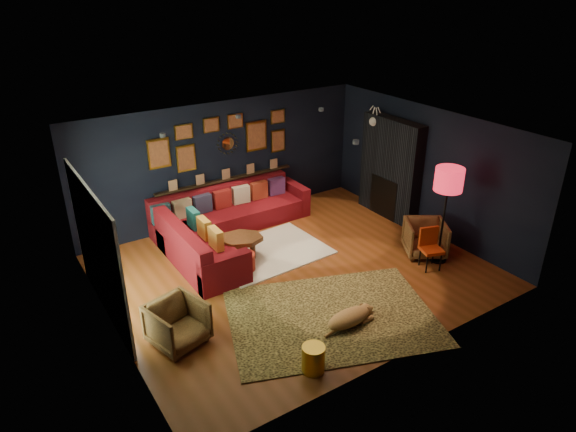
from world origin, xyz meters
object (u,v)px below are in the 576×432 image
armchair_right (425,237)px  pouf (243,262)px  orange_chair (430,245)px  dog (349,315)px  coffee_table (241,241)px  armchair_left (177,322)px  sectional (220,226)px  floor_lamp (449,183)px  gold_stool (313,359)px

armchair_right → pouf: bearing=-170.9°
orange_chair → dog: bearing=-147.3°
coffee_table → pouf: bearing=-115.3°
armchair_left → coffee_table: bearing=25.6°
dog → orange_chair: bearing=11.0°
sectional → pouf: sectional is taller
coffee_table → armchair_left: bearing=-139.0°
floor_lamp → armchair_right: bearing=99.0°
coffee_table → gold_stool: size_ratio=2.63×
gold_stool → orange_chair: 3.58m
armchair_right → gold_stool: (-3.68, -1.47, -0.18)m
sectional → coffee_table: sectional is taller
dog → floor_lamp: bearing=10.4°
armchair_left → gold_stool: (1.32, -1.55, -0.18)m
sectional → pouf: bearing=-97.7°
armchair_left → orange_chair: bearing=-20.9°
coffee_table → orange_chair: size_ratio=1.36×
armchair_left → gold_stool: bearing=-65.1°
coffee_table → orange_chair: (2.77, -2.15, 0.08)m
armchair_left → dog: 2.58m
armchair_left → orange_chair: 4.74m
armchair_left → orange_chair: orange_chair is taller
pouf → armchair_right: 3.52m
sectional → dog: 3.64m
sectional → gold_stool: 4.17m
sectional → orange_chair: sectional is taller
pouf → orange_chair: size_ratio=0.60×
coffee_table → armchair_right: bearing=-30.2°
sectional → armchair_left: sectional is taller
coffee_table → armchair_left: 2.58m
sectional → coffee_table: (0.01, -0.87, 0.05)m
armchair_left → gold_stool: size_ratio=1.88×
sectional → dog: bearing=-83.4°
orange_chair → sectional: bearing=151.4°
pouf → armchair_right: bearing=-23.1°
armchair_right → gold_stool: size_ratio=1.88×
pouf → dog: 2.41m
armchair_right → floor_lamp: floor_lamp is taller
armchair_right → dog: armchair_right is taller
orange_chair → dog: 2.45m
sectional → floor_lamp: (3.11, -2.97, 1.26)m
gold_stool → floor_lamp: bearing=17.1°
gold_stool → orange_chair: (3.40, 1.10, 0.25)m
orange_chair → floor_lamp: size_ratio=0.42×
pouf → armchair_left: 2.20m
sectional → gold_stool: (-0.62, -4.12, -0.12)m
gold_stool → dog: 1.16m
pouf → dog: (0.59, -2.34, 0.01)m
gold_stool → pouf: bearing=81.1°
sectional → armchair_right: bearing=-40.9°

